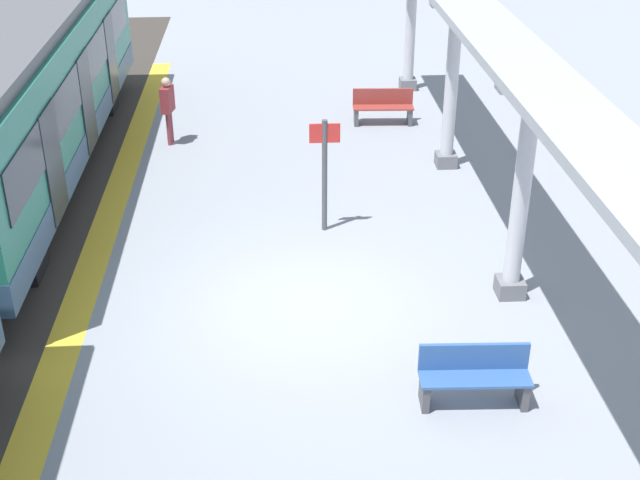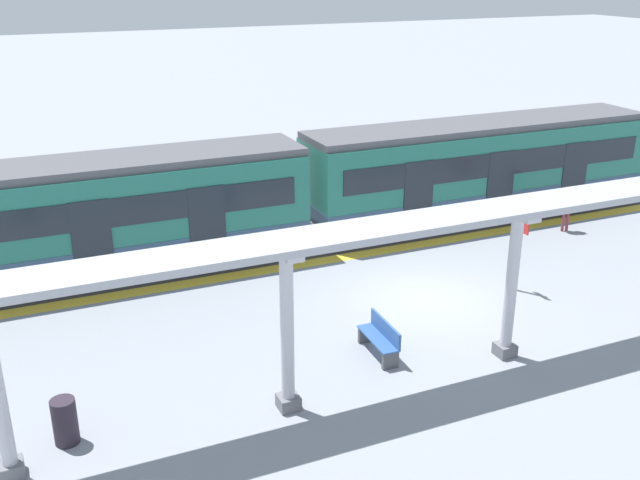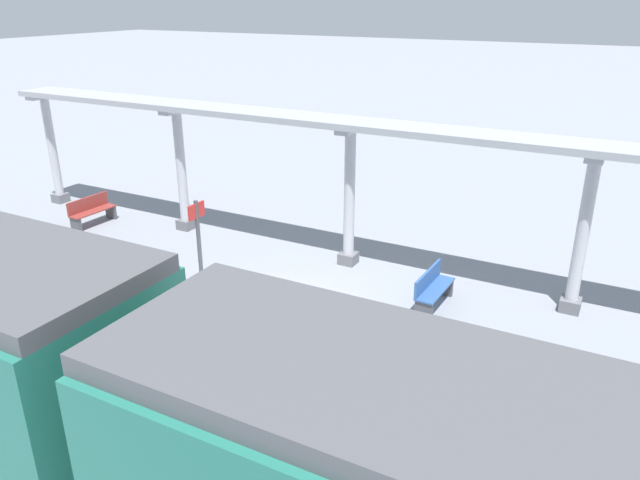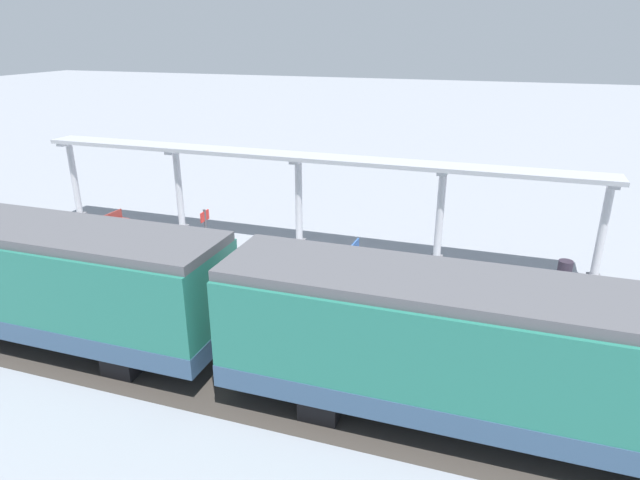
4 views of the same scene
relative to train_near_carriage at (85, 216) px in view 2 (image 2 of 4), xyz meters
The scene contains 12 objects.
ground_plane 10.12m from the train_near_carriage, 56.42° to the left, with size 176.00×176.00×0.00m, color gray.
tactile_edge_strip 8.70m from the train_near_carriage, 77.32° to the left, with size 0.55×28.02×0.01m, color gold.
trackbed 8.50m from the train_near_carriage, 90.04° to the left, with size 3.20×40.02×0.01m, color #38332D.
train_near_carriage is the anchor object (origin of this frame).
train_far_carriage 13.81m from the train_near_carriage, 90.00° to the left, with size 2.65×13.23×3.48m.
canopy_pillar_second 9.42m from the train_near_carriage, 17.71° to the left, with size 1.10×0.44×3.64m.
canopy_pillar_third 12.29m from the train_near_carriage, 43.12° to the left, with size 1.10×0.44×3.64m.
canopy_beam 12.43m from the train_near_carriage, 43.12° to the left, with size 1.20×22.71×0.16m, color #A8AAB2.
bench_near_end 9.71m from the train_near_carriage, 36.41° to the left, with size 1.52×0.50×0.86m.
trash_bin 8.57m from the train_near_carriage, 10.37° to the right, with size 0.48×0.48×0.96m, color #2A222E.
platform_info_sign 12.54m from the train_near_carriage, 61.05° to the left, with size 0.56×0.10×2.20m.
passenger_waiting_near_edge 15.88m from the train_near_carriage, 80.04° to the left, with size 0.30×0.50×1.61m.
Camera 2 is at (15.72, -10.06, 8.81)m, focal length 40.97 mm.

